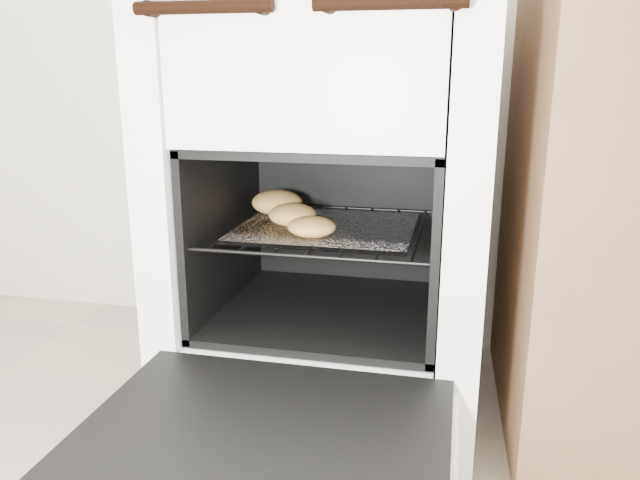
{
  "coord_description": "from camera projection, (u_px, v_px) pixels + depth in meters",
  "views": [
    {
      "loc": [
        0.09,
        -0.13,
        0.73
      ],
      "look_at": [
        -0.16,
        1.01,
        0.41
      ],
      "focal_mm": 35.0,
      "sensor_mm": 36.0,
      "label": 1
    }
  ],
  "objects": [
    {
      "name": "oven_door",
      "position": [
        264.0,
        440.0,
        0.91
      ],
      "size": [
        0.56,
        0.43,
        0.04
      ],
      "color": "black",
      "rests_on": "stove"
    },
    {
      "name": "oven_rack",
      "position": [
        329.0,
        229.0,
        1.29
      ],
      "size": [
        0.45,
        0.43,
        0.01
      ],
      "color": "black",
      "rests_on": "stove"
    },
    {
      "name": "foil_sheet",
      "position": [
        327.0,
        228.0,
        1.27
      ],
      "size": [
        0.35,
        0.31,
        0.01
      ],
      "primitive_type": "cube",
      "color": "white",
      "rests_on": "oven_rack"
    },
    {
      "name": "baked_rolls",
      "position": [
        289.0,
        211.0,
        1.29
      ],
      "size": [
        0.26,
        0.31,
        0.05
      ],
      "color": "tan",
      "rests_on": "foil_sheet"
    },
    {
      "name": "stove",
      "position": [
        335.0,
        199.0,
        1.34
      ],
      "size": [
        0.62,
        0.69,
        0.95
      ],
      "color": "white",
      "rests_on": "ground"
    }
  ]
}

